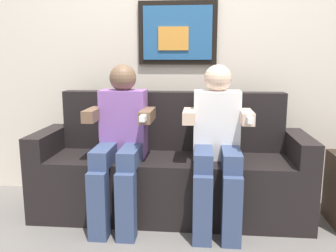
% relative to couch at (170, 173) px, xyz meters
% --- Properties ---
extents(ground_plane, '(5.69, 5.69, 0.00)m').
position_rel_couch_xyz_m(ground_plane, '(0.00, -0.33, -0.31)').
color(ground_plane, '#66605B').
extents(back_wall_assembly, '(4.38, 0.10, 2.60)m').
position_rel_couch_xyz_m(back_wall_assembly, '(0.00, 0.44, 0.99)').
color(back_wall_assembly, beige).
rests_on(back_wall_assembly, ground_plane).
extents(couch, '(1.98, 0.58, 0.90)m').
position_rel_couch_xyz_m(couch, '(0.00, 0.00, 0.00)').
color(couch, black).
rests_on(couch, ground_plane).
extents(person_on_left, '(0.46, 0.56, 1.11)m').
position_rel_couch_xyz_m(person_on_left, '(-0.33, -0.17, 0.29)').
color(person_on_left, '#8C59A5').
rests_on(person_on_left, ground_plane).
extents(person_on_right, '(0.46, 0.56, 1.11)m').
position_rel_couch_xyz_m(person_on_right, '(0.33, -0.17, 0.29)').
color(person_on_right, white).
rests_on(person_on_right, ground_plane).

